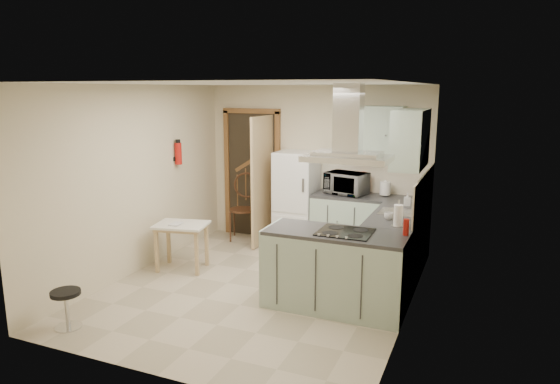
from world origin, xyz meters
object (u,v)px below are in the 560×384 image
at_px(peninsula, 336,270).
at_px(extractor_hood, 347,158).
at_px(bentwood_chair, 243,210).
at_px(microwave, 346,183).
at_px(fridge, 297,200).
at_px(stool, 67,309).
at_px(drop_leaf_table, 182,246).

bearing_deg(peninsula, extractor_hood, 0.00).
height_order(peninsula, bentwood_chair, bentwood_chair).
height_order(extractor_hood, microwave, extractor_hood).
height_order(fridge, stool, fridge).
distance_m(bentwood_chair, microwave, 1.82).
xyz_separation_m(extractor_hood, bentwood_chair, (-2.27, 1.98, -1.22)).
bearing_deg(stool, microwave, 60.56).
height_order(fridge, drop_leaf_table, fridge).
xyz_separation_m(fridge, peninsula, (1.22, -1.98, -0.30)).
distance_m(fridge, bentwood_chair, 0.98).
distance_m(bentwood_chair, stool, 3.53).
distance_m(extractor_hood, stool, 3.32).
relative_size(peninsula, stool, 3.81).
distance_m(fridge, peninsula, 2.35).
xyz_separation_m(peninsula, extractor_hood, (0.10, 0.00, 1.27)).
xyz_separation_m(drop_leaf_table, stool, (-0.13, -1.93, -0.12)).
bearing_deg(microwave, fridge, -165.41).
relative_size(peninsula, bentwood_chair, 1.56).
height_order(drop_leaf_table, bentwood_chair, bentwood_chair).
relative_size(drop_leaf_table, microwave, 1.17).
xyz_separation_m(fridge, stool, (-1.20, -3.51, -0.55)).
relative_size(extractor_hood, stool, 2.21).
relative_size(bentwood_chair, stool, 2.43).
bearing_deg(peninsula, microwave, 102.39).
distance_m(peninsula, stool, 2.88).
bearing_deg(peninsula, drop_leaf_table, 170.21).
xyz_separation_m(peninsula, bentwood_chair, (-2.17, 1.98, 0.05)).
bearing_deg(fridge, peninsula, -58.26).
distance_m(peninsula, microwave, 2.13).
bearing_deg(fridge, extractor_hood, -56.21).
bearing_deg(extractor_hood, bentwood_chair, 138.97).
relative_size(drop_leaf_table, stool, 1.69).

